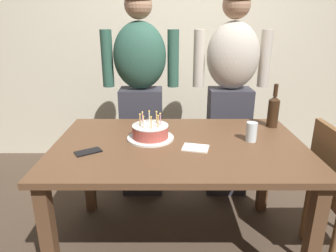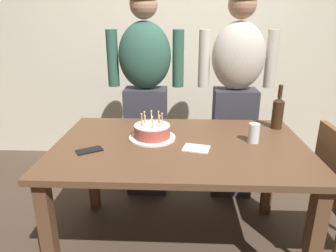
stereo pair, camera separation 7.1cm
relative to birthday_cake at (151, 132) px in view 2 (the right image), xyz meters
name	(u,v)px [view 2 (the right image)]	position (x,y,z in m)	size (l,w,h in m)	color
ground_plane	(178,244)	(0.18, -0.07, -0.78)	(10.00, 10.00, 0.00)	#47382B
back_wall	(181,35)	(0.18, 1.48, 0.52)	(5.20, 0.10, 2.60)	beige
dining_table	(179,158)	(0.18, -0.07, -0.14)	(1.50, 0.96, 0.74)	brown
birthday_cake	(151,132)	(0.00, 0.00, 0.00)	(0.29, 0.29, 0.17)	white
water_glass_near	(253,133)	(0.62, -0.03, 0.02)	(0.07, 0.07, 0.12)	silver
wine_bottle	(277,112)	(0.83, 0.23, 0.07)	(0.07, 0.07, 0.30)	#382314
cell_phone	(89,150)	(-0.34, -0.21, -0.04)	(0.14, 0.07, 0.01)	black
napkin_stack	(196,148)	(0.27, -0.15, -0.04)	(0.15, 0.11, 0.01)	white
person_man_bearded	(145,94)	(-0.11, 0.64, 0.09)	(0.61, 0.27, 1.66)	#33333D
person_woman_cardigan	(235,95)	(0.61, 0.64, 0.09)	(0.61, 0.27, 1.66)	#33333D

